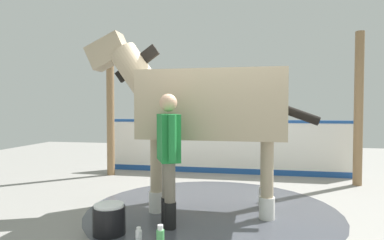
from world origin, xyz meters
The scene contains 10 objects.
ground_plane centered at (0.00, 0.00, -0.01)m, with size 16.00×16.00×0.02m, color gray.
wet_patch centered at (-0.18, 0.10, 0.00)m, with size 3.50×3.50×0.00m, color #42444C.
barrier_wall centered at (-0.14, 2.68, 0.54)m, with size 5.25×0.17×1.17m.
roof_post_near centered at (-2.59, 2.10, 1.41)m, with size 0.16×0.16×2.82m, color olive.
roof_post_far centered at (2.29, 2.02, 1.41)m, with size 0.16×0.16×2.82m, color olive.
horse centered at (-0.30, 0.10, 1.45)m, with size 3.30×0.95×2.53m.
handler centered at (-0.64, -0.62, 0.91)m, with size 0.39×0.60×1.60m.
wash_bucket centered at (-1.23, -1.00, 0.17)m, with size 0.36×0.36×0.34m.
bottle_shampoo centered at (-0.80, -1.23, 0.09)m, with size 0.07×0.07×0.19m.
bottle_spray centered at (-0.53, -1.35, 0.13)m, with size 0.08×0.08×0.28m.
Camera 1 is at (0.34, -4.42, 1.43)m, focal length 30.60 mm.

